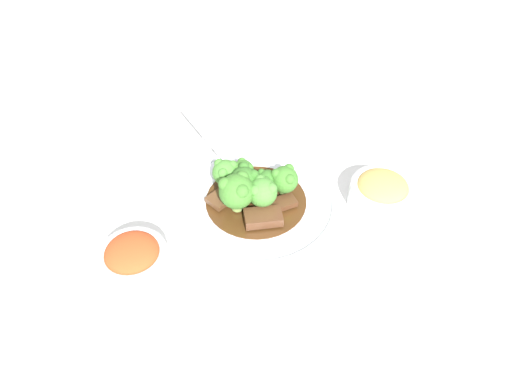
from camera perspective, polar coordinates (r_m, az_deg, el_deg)
ground_plane at (r=0.81m, az=0.00°, el=-1.71°), size 4.00×4.00×0.00m
main_plate at (r=0.80m, az=0.00°, el=-1.22°), size 0.26×0.26×0.02m
beef_strip_0 at (r=0.78m, az=2.84°, el=-1.47°), size 0.05×0.05×0.01m
beef_strip_1 at (r=0.75m, az=0.84°, el=-2.92°), size 0.07×0.06×0.02m
beef_strip_2 at (r=0.79m, az=-3.66°, el=-0.44°), size 0.05×0.06×0.01m
broccoli_floret_0 at (r=0.80m, az=-1.50°, el=2.51°), size 0.04×0.04×0.04m
broccoli_floret_1 at (r=0.80m, az=-3.53°, el=2.29°), size 0.04×0.04×0.05m
broccoli_floret_2 at (r=0.78m, az=3.28°, el=1.48°), size 0.04×0.04×0.05m
broccoli_floret_3 at (r=0.78m, az=-1.21°, el=1.59°), size 0.04×0.04×0.06m
broccoli_floret_4 at (r=0.78m, az=1.31°, el=1.44°), size 0.03×0.03×0.04m
broccoli_floret_5 at (r=0.75m, az=-2.22°, el=0.15°), size 0.05×0.05×0.06m
broccoli_floret_6 at (r=0.76m, az=0.73°, el=0.05°), size 0.05×0.05×0.05m
serving_spoon at (r=0.84m, az=-2.97°, el=3.06°), size 0.21×0.17×0.01m
side_bowl_kimchi at (r=0.72m, az=-13.78°, el=-7.55°), size 0.10×0.10×0.06m
side_bowl_appetizer at (r=0.82m, az=14.12°, el=-0.00°), size 0.10×0.10×0.05m
sauce_dish at (r=0.93m, az=-3.96°, el=6.46°), size 0.07×0.07×0.01m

